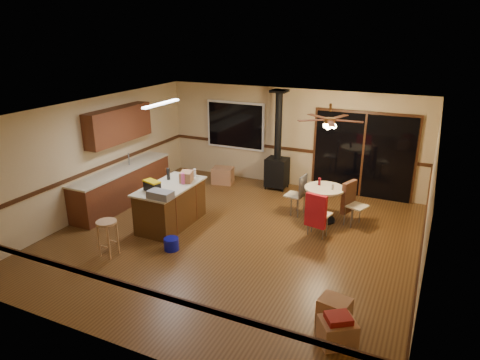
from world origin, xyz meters
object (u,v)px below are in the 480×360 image
Objects in this scene: chair_left at (299,190)px; box_corner_a at (337,332)px; bar_stool at (108,238)px; box_under_window at (223,175)px; box_corner_b at (334,310)px; chair_near at (316,211)px; wood_stove at (277,162)px; kitchen_island at (171,205)px; toolbox_grey at (160,195)px; dining_table at (324,198)px; chair_right at (350,197)px; blue_bucket at (171,244)px; toolbox_black at (152,187)px.

chair_left reaches higher than box_corner_a.
bar_stool reaches higher than box_under_window.
bar_stool is 1.60× the size of box_corner_b.
chair_near is at bearing 34.81° from bar_stool.
kitchen_island is at bearing -113.09° from wood_stove.
box_corner_b is (3.72, -1.06, -0.80)m from toolbox_grey.
dining_table is 1.69× the size of chair_left.
box_corner_b is (0.50, -3.44, -0.42)m from chair_right.
dining_table is (2.69, 2.27, -0.45)m from toolbox_grey.
kitchen_island is 1.65m from bar_stool.
chair_near reaches higher than box_corner_b.
chair_left is at bearing 35.45° from kitchen_island.
box_corner_b reaches higher than blue_bucket.
bar_stool is 4.29m from box_corner_b.
chair_right reaches higher than box_corner_a.
chair_near is 2.66m from box_corner_b.
kitchen_island is at bearing -166.90° from chair_near.
wood_stove is 8.80× the size of blue_bucket.
bar_stool is at bearing -135.61° from dining_table.
kitchen_island is at bearing 72.85° from toolbox_black.
kitchen_island is at bearing 156.23° from box_corner_b.
wood_stove reaches higher than blue_bucket.
bar_stool reaches higher than blue_bucket.
toolbox_black reaches higher than chair_right.
kitchen_island reaches higher than dining_table.
chair_near is at bearing -54.14° from wood_stove.
toolbox_grey is 0.89× the size of box_under_window.
bar_stool is 5.04m from chair_right.
chair_near is (3.00, 0.70, 0.14)m from kitchen_island.
dining_table is at bearing 33.20° from toolbox_black.
toolbox_black is 3.33m from box_under_window.
toolbox_grey is 1.06× the size of box_corner_a.
toolbox_black is 0.41× the size of dining_table.
chair_near is at bearing -115.02° from chair_right.
toolbox_grey is at bearing 144.21° from blue_bucket.
box_under_window is at bearing 158.42° from dining_table.
toolbox_black is 3.70m from dining_table.
chair_left is at bearing 115.44° from box_corner_b.
chair_near reaches higher than bar_stool.
blue_bucket is 0.41× the size of chair_right.
box_corner_b is at bearing -60.95° from wood_stove.
box_corner_b is at bearing -64.56° from chair_left.
box_corner_a is at bearing -7.61° from bar_stool.
chair_left is at bearing -178.62° from chair_right.
chair_near is 3.14m from box_corner_a.
chair_left reaches higher than blue_bucket.
kitchen_island is at bearing -151.74° from dining_table.
chair_left is 0.93× the size of box_under_window.
chair_left is 1.17m from chair_near.
toolbox_black reaches higher than chair_near.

